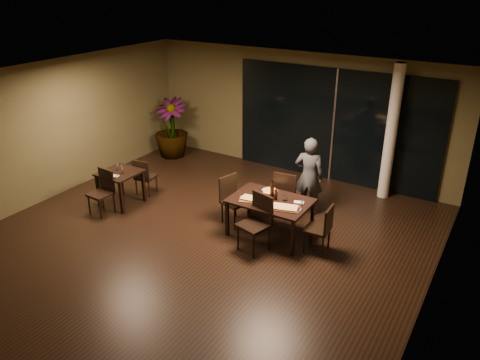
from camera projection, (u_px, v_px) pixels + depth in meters
name	position (u px, v px, depth m)	size (l,w,h in m)	color
ground	(204.00, 239.00, 8.95)	(8.00, 8.00, 0.00)	black
wall_back	(297.00, 113.00, 11.50)	(8.00, 0.10, 3.00)	brown
wall_left	(51.00, 130.00, 10.27)	(0.10, 8.00, 3.00)	brown
wall_right	(441.00, 224.00, 6.42)	(0.10, 8.00, 3.00)	brown
ceiling	(198.00, 81.00, 7.72)	(8.00, 8.00, 0.04)	silver
window_panel	(334.00, 126.00, 11.02)	(5.00, 0.06, 2.70)	black
column	(391.00, 133.00, 10.05)	(0.24, 0.24, 3.00)	white
main_table	(270.00, 203.00, 8.83)	(1.50, 1.00, 0.75)	black
side_table	(120.00, 177.00, 10.07)	(0.80, 0.80, 0.75)	black
chair_main_far	(286.00, 192.00, 9.49)	(0.52, 0.52, 1.04)	black
chair_main_near	(257.00, 219.00, 8.42)	(0.60, 0.60, 1.06)	black
chair_main_left	(232.00, 197.00, 9.36)	(0.56, 0.56, 0.98)	black
chair_main_right	(322.00, 227.00, 8.35)	(0.45, 0.45, 0.91)	black
chair_side_far	(144.00, 175.00, 10.52)	(0.47, 0.47, 0.87)	black
chair_side_near	(103.00, 189.00, 9.75)	(0.47, 0.47, 0.95)	black
diner	(309.00, 176.00, 9.60)	(0.57, 0.38, 1.67)	#303336
potted_plant	(171.00, 128.00, 12.66)	(0.87, 0.87, 1.60)	#1E4D19
pizza_board_left	(254.00, 200.00, 8.78)	(0.55, 0.27, 0.01)	#4E3419
pizza_board_right	(283.00, 208.00, 8.48)	(0.60, 0.30, 0.01)	#472817
oblong_pizza_left	(254.00, 199.00, 8.77)	(0.47, 0.21, 0.02)	maroon
oblong_pizza_right	(283.00, 207.00, 8.47)	(0.51, 0.23, 0.02)	maroon
round_pizza	(270.00, 191.00, 9.13)	(0.31, 0.31, 0.01)	#B23013
bottle_a	(272.00, 191.00, 8.81)	(0.07, 0.07, 0.30)	black
bottle_b	(276.00, 193.00, 8.74)	(0.06, 0.06, 0.27)	black
bottle_c	(272.00, 188.00, 8.85)	(0.08, 0.08, 0.35)	black
tumbler_left	(261.00, 193.00, 8.94)	(0.08, 0.08, 0.09)	white
tumbler_right	(285.00, 198.00, 8.75)	(0.08, 0.08, 0.10)	white
napkin_near	(296.00, 209.00, 8.43)	(0.18, 0.10, 0.01)	silver
napkin_far	(299.00, 202.00, 8.68)	(0.18, 0.10, 0.01)	white
wine_glass_a	(117.00, 166.00, 10.09)	(0.07, 0.07, 0.16)	white
wine_glass_b	(122.00, 169.00, 9.93)	(0.08, 0.08, 0.18)	white
side_napkin	(114.00, 176.00, 9.81)	(0.18, 0.11, 0.01)	silver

